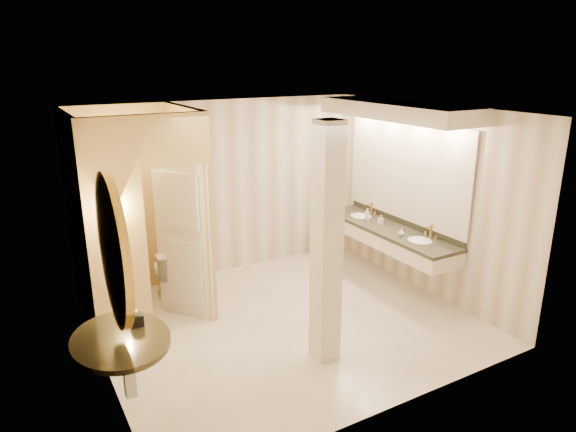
# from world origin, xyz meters

# --- Properties ---
(floor) EXTENTS (4.50, 4.50, 0.00)m
(floor) POSITION_xyz_m (0.00, 0.00, 0.00)
(floor) COLOR white
(floor) RESTS_ON ground
(ceiling) EXTENTS (4.50, 4.50, 0.00)m
(ceiling) POSITION_xyz_m (0.00, 0.00, 2.70)
(ceiling) COLOR white
(ceiling) RESTS_ON wall_back
(wall_back) EXTENTS (4.50, 0.02, 2.70)m
(wall_back) POSITION_xyz_m (0.00, 2.00, 1.35)
(wall_back) COLOR beige
(wall_back) RESTS_ON floor
(wall_front) EXTENTS (4.50, 0.02, 2.70)m
(wall_front) POSITION_xyz_m (0.00, -2.00, 1.35)
(wall_front) COLOR beige
(wall_front) RESTS_ON floor
(wall_left) EXTENTS (0.02, 4.00, 2.70)m
(wall_left) POSITION_xyz_m (-2.25, 0.00, 1.35)
(wall_left) COLOR beige
(wall_left) RESTS_ON floor
(wall_right) EXTENTS (0.02, 4.00, 2.70)m
(wall_right) POSITION_xyz_m (2.25, 0.00, 1.35)
(wall_right) COLOR beige
(wall_right) RESTS_ON floor
(toilet_closet) EXTENTS (1.50, 1.55, 2.70)m
(toilet_closet) POSITION_xyz_m (-1.13, 0.96, 1.39)
(toilet_closet) COLOR #EDC67C
(toilet_closet) RESTS_ON floor
(wall_sconce) EXTENTS (0.14, 0.14, 0.42)m
(wall_sconce) POSITION_xyz_m (-1.93, 0.43, 1.73)
(wall_sconce) COLOR #BC893C
(wall_sconce) RESTS_ON toilet_closet
(vanity) EXTENTS (0.75, 2.64, 2.09)m
(vanity) POSITION_xyz_m (1.98, 0.36, 1.63)
(vanity) COLOR silver
(vanity) RESTS_ON floor
(console_shelf) EXTENTS (1.08, 1.08, 1.99)m
(console_shelf) POSITION_xyz_m (-2.21, -0.89, 1.35)
(console_shelf) COLOR black
(console_shelf) RESTS_ON floor
(pillar) EXTENTS (0.26, 0.26, 2.70)m
(pillar) POSITION_xyz_m (-0.02, -0.90, 1.35)
(pillar) COLOR silver
(pillar) RESTS_ON floor
(tissue_box) EXTENTS (0.12, 0.12, 0.11)m
(tissue_box) POSITION_xyz_m (-2.05, -0.74, 0.93)
(tissue_box) COLOR black
(tissue_box) RESTS_ON console_shelf
(toilet) EXTENTS (0.49, 0.83, 0.83)m
(toilet) POSITION_xyz_m (-1.10, 1.39, 0.42)
(toilet) COLOR white
(toilet) RESTS_ON floor
(soap_bottle_a) EXTENTS (0.07, 0.07, 0.14)m
(soap_bottle_a) POSITION_xyz_m (1.94, 0.53, 0.95)
(soap_bottle_a) COLOR beige
(soap_bottle_a) RESTS_ON vanity
(soap_bottle_b) EXTENTS (0.11, 0.11, 0.11)m
(soap_bottle_b) POSITION_xyz_m (1.84, -0.04, 0.93)
(soap_bottle_b) COLOR silver
(soap_bottle_b) RESTS_ON vanity
(soap_bottle_c) EXTENTS (0.09, 0.09, 0.19)m
(soap_bottle_c) POSITION_xyz_m (1.87, 0.78, 0.97)
(soap_bottle_c) COLOR #C6B28C
(soap_bottle_c) RESTS_ON vanity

